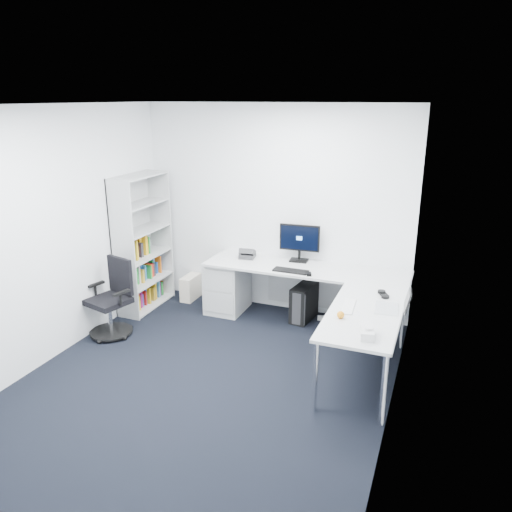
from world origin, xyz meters
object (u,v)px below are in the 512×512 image
(bookshelf, at_px, (143,243))
(task_chair, at_px, (108,299))
(l_desk, at_px, (297,305))
(monitor, at_px, (299,243))
(laptop, at_px, (387,298))

(bookshelf, bearing_deg, task_chair, -84.60)
(bookshelf, bearing_deg, l_desk, -1.32)
(l_desk, relative_size, monitor, 4.87)
(l_desk, bearing_deg, monitor, 105.92)
(l_desk, bearing_deg, bookshelf, 178.68)
(monitor, xyz_separation_m, laptop, (1.25, -1.15, -0.13))
(l_desk, height_order, monitor, monitor)
(bookshelf, height_order, monitor, bookshelf)
(l_desk, height_order, task_chair, task_chair)
(bookshelf, distance_m, task_chair, 1.02)
(bookshelf, relative_size, task_chair, 1.94)
(task_chair, distance_m, monitor, 2.45)
(l_desk, xyz_separation_m, bookshelf, (-2.17, 0.05, 0.54))
(laptop, bearing_deg, l_desk, 146.02)
(bookshelf, relative_size, monitor, 3.50)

